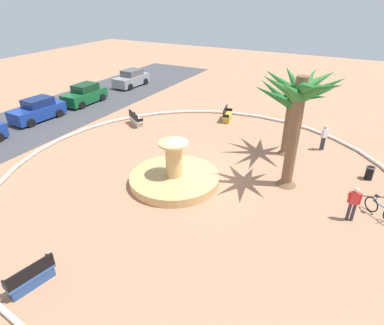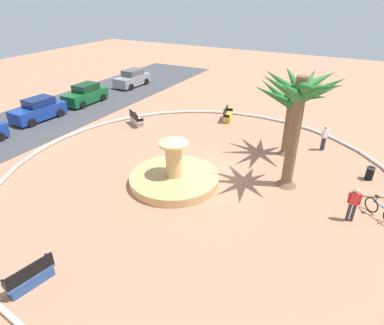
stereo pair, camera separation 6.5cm
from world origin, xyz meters
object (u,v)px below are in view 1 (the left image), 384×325
palm_tree_by_curb (291,99)px  parked_car_rightmost (131,79)px  fountain (174,177)px  palm_tree_near_fountain (299,104)px  bench_north (136,120)px  trash_bin (370,173)px  parked_car_third (85,95)px  person_cyclist_photo (324,136)px  parked_car_second (38,110)px  bench_west (31,278)px  person_cyclist_helmet (354,202)px  bench_east (227,116)px  bicycle_red_frame (381,210)px

palm_tree_by_curb → parked_car_rightmost: size_ratio=1.16×
palm_tree_by_curb → fountain: bearing=145.2°
palm_tree_near_fountain → bench_north: 12.88m
palm_tree_by_curb → trash_bin: 5.71m
palm_tree_near_fountain → trash_bin: (2.58, -3.70, -3.94)m
palm_tree_by_curb → parked_car_third: 18.12m
person_cyclist_photo → parked_car_second: bearing=103.0°
palm_tree_by_curb → parked_car_second: (-2.99, 18.04, -2.69)m
person_cyclist_photo → bench_west: bearing=155.8°
person_cyclist_helmet → person_cyclist_photo: bearing=17.8°
person_cyclist_photo → fountain: bearing=141.2°
bench_east → parked_car_rightmost: (4.53, 12.47, 0.43)m
bench_west → parked_car_third: parked_car_third is taller
bench_north → palm_tree_near_fountain: bearing=-104.8°
trash_bin → person_cyclist_helmet: bearing=172.2°
bench_east → palm_tree_near_fountain: bearing=-138.8°
bench_west → person_cyclist_helmet: size_ratio=1.01×
bench_north → fountain: bearing=-130.5°
trash_bin → parked_car_third: parked_car_third is taller
trash_bin → parked_car_second: (-2.09, 22.77, 0.39)m
bench_east → parked_car_second: 14.44m
palm_tree_by_curb → parked_car_second: 18.48m
fountain → bench_north: 8.72m
trash_bin → bicycle_red_frame: 3.46m
parked_car_second → fountain: bearing=-102.4°
palm_tree_near_fountain → bicycle_red_frame: (-0.83, -4.27, -3.95)m
fountain → parked_car_second: bearing=77.6°
palm_tree_near_fountain → bench_west: 12.81m
fountain → person_cyclist_helmet: fountain is taller
palm_tree_near_fountain → bench_east: palm_tree_near_fountain is taller
parked_car_rightmost → person_cyclist_photo: bearing=-108.4°
parked_car_second → bench_north: bearing=-70.0°
trash_bin → palm_tree_by_curb: bearing=79.2°
parked_car_rightmost → person_cyclist_helmet: bearing=-121.3°
bench_north → person_cyclist_photo: bearing=-81.1°
palm_tree_near_fountain → parked_car_rightmost: 22.35m
parked_car_second → parked_car_rightmost: size_ratio=1.01×
parked_car_third → palm_tree_near_fountain: bearing=-105.5°
bench_west → parked_car_third: (15.76, 12.78, 0.43)m
bench_west → bicycle_red_frame: 14.19m
bicycle_red_frame → parked_car_rightmost: 26.18m
parked_car_third → bench_west: bearing=-141.0°
person_cyclist_helmet → parked_car_second: size_ratio=0.40×
trash_bin → parked_car_second: bearing=95.2°
fountain → bench_north: bearing=49.5°
bench_west → bench_east: bearing=0.6°
bicycle_red_frame → parked_car_second: (1.32, 23.33, 0.40)m
bench_north → parked_car_second: size_ratio=0.40×
trash_bin → parked_car_second: parked_car_second is taller
bench_east → bench_west: same height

